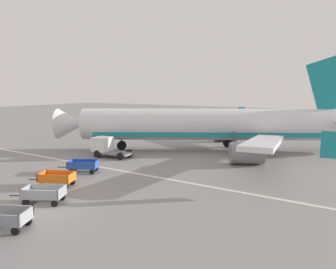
{
  "coord_description": "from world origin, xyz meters",
  "views": [
    {
      "loc": [
        16.29,
        -11.03,
        7.26
      ],
      "look_at": [
        0.25,
        14.67,
        2.8
      ],
      "focal_mm": 33.0,
      "sensor_mm": 36.0,
      "label": 1
    }
  ],
  "objects_px": {
    "baggage_cart_fourth_in_row": "(57,179)",
    "service_truck_beside_carts": "(106,147)",
    "airplane": "(219,125)",
    "baggage_cart_second_in_row": "(4,218)",
    "baggage_cart_third_in_row": "(44,194)",
    "baggage_cart_far_end": "(83,166)"
  },
  "relations": [
    {
      "from": "baggage_cart_second_in_row",
      "to": "baggage_cart_far_end",
      "type": "relative_size",
      "value": 1.01
    },
    {
      "from": "baggage_cart_second_in_row",
      "to": "baggage_cart_third_in_row",
      "type": "distance_m",
      "value": 3.8
    },
    {
      "from": "baggage_cart_fourth_in_row",
      "to": "service_truck_beside_carts",
      "type": "distance_m",
      "value": 10.57
    },
    {
      "from": "baggage_cart_fourth_in_row",
      "to": "baggage_cart_third_in_row",
      "type": "bearing_deg",
      "value": -51.53
    },
    {
      "from": "baggage_cart_second_in_row",
      "to": "service_truck_beside_carts",
      "type": "xyz_separation_m",
      "value": [
        -7.79,
        15.92,
        0.5
      ]
    },
    {
      "from": "baggage_cart_third_in_row",
      "to": "baggage_cart_far_end",
      "type": "bearing_deg",
      "value": 117.94
    },
    {
      "from": "baggage_cart_third_in_row",
      "to": "service_truck_beside_carts",
      "type": "distance_m",
      "value": 13.94
    },
    {
      "from": "service_truck_beside_carts",
      "to": "airplane",
      "type": "bearing_deg",
      "value": 46.24
    },
    {
      "from": "airplane",
      "to": "baggage_cart_third_in_row",
      "type": "distance_m",
      "value": 22.19
    },
    {
      "from": "airplane",
      "to": "baggage_cart_third_in_row",
      "type": "bearing_deg",
      "value": -97.22
    },
    {
      "from": "airplane",
      "to": "baggage_cart_second_in_row",
      "type": "height_order",
      "value": "airplane"
    },
    {
      "from": "airplane",
      "to": "service_truck_beside_carts",
      "type": "distance_m",
      "value": 13.22
    },
    {
      "from": "airplane",
      "to": "baggage_cart_second_in_row",
      "type": "relative_size",
      "value": 9.74
    },
    {
      "from": "baggage_cart_second_in_row",
      "to": "baggage_cart_fourth_in_row",
      "type": "distance_m",
      "value": 7.2
    },
    {
      "from": "baggage_cart_second_in_row",
      "to": "baggage_cart_third_in_row",
      "type": "height_order",
      "value": "same"
    },
    {
      "from": "baggage_cart_second_in_row",
      "to": "baggage_cart_third_in_row",
      "type": "xyz_separation_m",
      "value": [
        -1.51,
        3.49,
        0.0
      ]
    },
    {
      "from": "baggage_cart_second_in_row",
      "to": "baggage_cart_far_end",
      "type": "bearing_deg",
      "value": 116.41
    },
    {
      "from": "airplane",
      "to": "baggage_cart_fourth_in_row",
      "type": "distance_m",
      "value": 19.94
    },
    {
      "from": "airplane",
      "to": "baggage_cart_fourth_in_row",
      "type": "height_order",
      "value": "airplane"
    },
    {
      "from": "baggage_cart_fourth_in_row",
      "to": "baggage_cart_far_end",
      "type": "distance_m",
      "value": 4.02
    },
    {
      "from": "baggage_cart_far_end",
      "to": "baggage_cart_second_in_row",
      "type": "bearing_deg",
      "value": -63.59
    },
    {
      "from": "baggage_cart_fourth_in_row",
      "to": "service_truck_beside_carts",
      "type": "bearing_deg",
      "value": 112.98
    }
  ]
}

